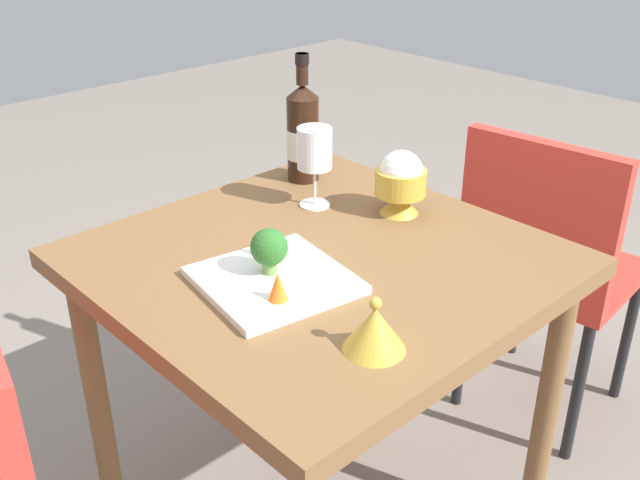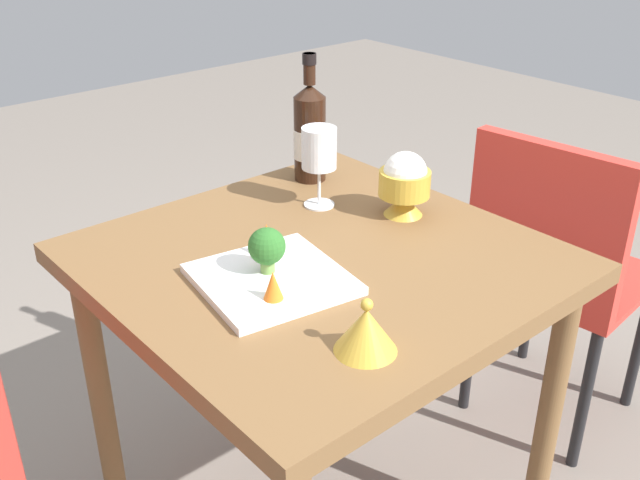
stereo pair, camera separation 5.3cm
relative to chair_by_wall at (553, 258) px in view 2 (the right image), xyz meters
name	(u,v)px [view 2 (the right image)]	position (x,y,z in m)	size (l,w,h in m)	color
dining_table	(320,297)	(-0.10, -0.69, 0.11)	(0.81, 0.81, 0.74)	brown
chair_by_wall	(553,258)	(0.00, 0.00, 0.00)	(0.44, 0.44, 0.85)	red
wine_bottle	(310,132)	(-0.41, -0.46, 0.33)	(0.08, 0.08, 0.30)	black
wine_glass	(319,150)	(-0.28, -0.54, 0.34)	(0.08, 0.08, 0.18)	white
rice_bowl	(405,183)	(-0.12, -0.44, 0.29)	(0.11, 0.11, 0.14)	gold
rice_bowl_lid	(366,330)	(0.18, -0.85, 0.25)	(0.10, 0.10, 0.09)	gold
serving_plate	(272,279)	(-0.07, -0.83, 0.22)	(0.29, 0.29, 0.02)	white
broccoli_floret	(267,247)	(-0.09, -0.83, 0.28)	(0.07, 0.07, 0.09)	#729E4C
carrot_garnish_left	(267,240)	(-0.14, -0.79, 0.26)	(0.03, 0.03, 0.07)	orange
carrot_garnish_right	(273,285)	(-0.01, -0.88, 0.25)	(0.03, 0.03, 0.05)	orange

